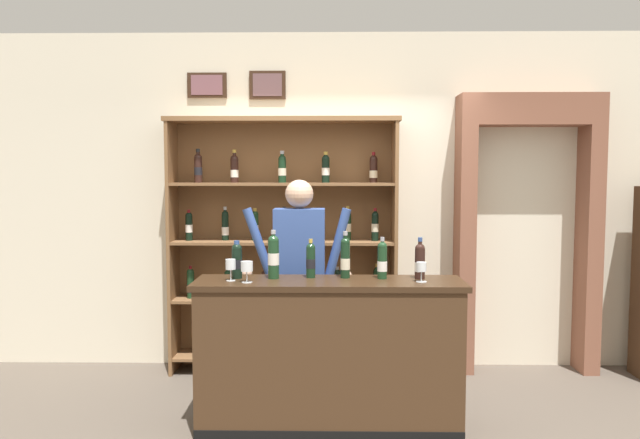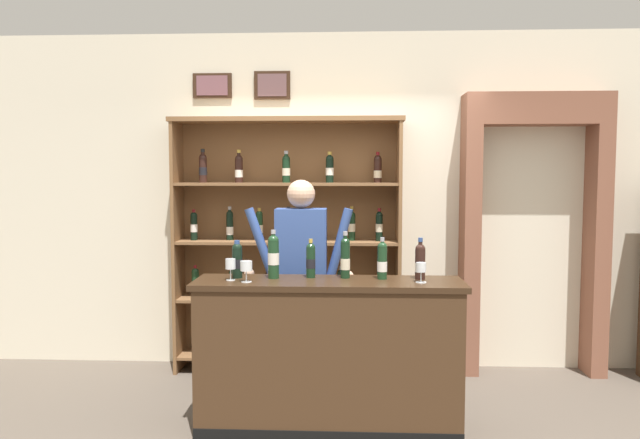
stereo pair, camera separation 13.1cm
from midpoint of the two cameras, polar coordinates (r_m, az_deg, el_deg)
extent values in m
cube|color=brown|center=(4.43, 2.53, -19.38)|extent=(14.00, 14.00, 0.02)
cube|color=beige|center=(5.57, 2.66, 1.77)|extent=(12.00, 0.16, 3.04)
cube|color=#382316|center=(5.65, -9.54, 12.45)|extent=(0.36, 0.02, 0.22)
cube|color=#7F525C|center=(5.64, -9.57, 12.47)|extent=(0.28, 0.01, 0.18)
cube|color=#382316|center=(5.56, -3.88, 12.63)|extent=(0.33, 0.02, 0.25)
cube|color=#6D4E52|center=(5.55, -3.89, 12.65)|extent=(0.26, 0.01, 0.20)
cube|color=brown|center=(5.51, -12.67, -2.43)|extent=(0.03, 0.35, 2.26)
cube|color=brown|center=(5.34, 8.17, -2.59)|extent=(0.03, 0.35, 2.26)
cube|color=brown|center=(5.50, -2.26, -2.34)|extent=(2.00, 0.02, 2.26)
cube|color=brown|center=(5.54, -2.39, -12.77)|extent=(1.94, 0.34, 0.03)
cylinder|color=#19381E|center=(5.64, -10.40, -11.32)|extent=(0.06, 0.06, 0.20)
sphere|color=#19381E|center=(5.61, -10.41, -10.26)|extent=(0.06, 0.06, 0.06)
cylinder|color=#19381E|center=(5.61, -10.42, -9.98)|extent=(0.03, 0.03, 0.07)
cylinder|color=maroon|center=(5.60, -10.42, -9.74)|extent=(0.03, 0.03, 0.03)
cylinder|color=silver|center=(5.65, -10.39, -11.54)|extent=(0.06, 0.06, 0.07)
cylinder|color=#19381E|center=(5.61, -7.33, -11.41)|extent=(0.06, 0.06, 0.19)
sphere|color=#19381E|center=(5.59, -7.34, -10.39)|extent=(0.06, 0.06, 0.06)
cylinder|color=#19381E|center=(5.58, -7.34, -10.12)|extent=(0.03, 0.03, 0.06)
cylinder|color=#B79338|center=(5.58, -7.34, -9.90)|extent=(0.03, 0.03, 0.03)
cylinder|color=black|center=(5.62, -7.33, -11.42)|extent=(0.06, 0.06, 0.06)
cylinder|color=black|center=(5.56, -3.72, -11.49)|extent=(0.06, 0.06, 0.21)
sphere|color=black|center=(5.53, -3.72, -10.41)|extent=(0.06, 0.06, 0.06)
cylinder|color=black|center=(5.52, -3.72, -10.17)|extent=(0.03, 0.03, 0.06)
cylinder|color=navy|center=(5.52, -3.73, -9.97)|extent=(0.03, 0.03, 0.03)
cylinder|color=silver|center=(5.56, -3.72, -11.71)|extent=(0.06, 0.06, 0.07)
cylinder|color=#19381E|center=(5.51, -1.05, -11.66)|extent=(0.06, 0.06, 0.20)
sphere|color=#19381E|center=(5.48, -1.05, -10.60)|extent=(0.06, 0.06, 0.06)
cylinder|color=#19381E|center=(5.47, -1.05, -10.28)|extent=(0.03, 0.03, 0.07)
cylinder|color=#99999E|center=(5.47, -1.05, -10.00)|extent=(0.03, 0.03, 0.03)
cylinder|color=tan|center=(5.51, -1.05, -11.74)|extent=(0.06, 0.06, 0.06)
cylinder|color=#19381E|center=(5.50, 2.85, -11.73)|extent=(0.06, 0.06, 0.19)
sphere|color=#19381E|center=(5.47, 2.86, -10.71)|extent=(0.06, 0.06, 0.06)
cylinder|color=#19381E|center=(5.46, 2.86, -10.37)|extent=(0.02, 0.02, 0.08)
cylinder|color=maroon|center=(5.46, 2.86, -10.08)|extent=(0.03, 0.03, 0.03)
cylinder|color=tan|center=(5.50, 2.85, -11.86)|extent=(0.06, 0.06, 0.06)
cylinder|color=black|center=(5.47, 6.26, -11.80)|extent=(0.06, 0.06, 0.20)
sphere|color=black|center=(5.44, 6.26, -10.74)|extent=(0.06, 0.06, 0.06)
cylinder|color=black|center=(5.43, 6.27, -10.36)|extent=(0.03, 0.03, 0.08)
cylinder|color=#B79338|center=(5.43, 6.27, -10.03)|extent=(0.03, 0.03, 0.03)
cylinder|color=silver|center=(5.47, 6.25, -11.93)|extent=(0.06, 0.06, 0.06)
cube|color=brown|center=(5.41, -2.41, -7.56)|extent=(1.94, 0.34, 0.02)
cylinder|color=#19381E|center=(5.51, -11.09, -6.10)|extent=(0.07, 0.07, 0.23)
sphere|color=#19381E|center=(5.49, -11.11, -4.88)|extent=(0.07, 0.07, 0.07)
cylinder|color=#19381E|center=(5.48, -11.11, -4.63)|extent=(0.02, 0.02, 0.06)
cylinder|color=maroon|center=(5.48, -11.12, -4.44)|extent=(0.03, 0.03, 0.03)
cylinder|color=black|center=(5.51, -11.09, -6.38)|extent=(0.07, 0.07, 0.07)
cylinder|color=black|center=(5.43, -7.64, -6.27)|extent=(0.07, 0.07, 0.22)
sphere|color=black|center=(5.41, -7.65, -5.08)|extent=(0.07, 0.07, 0.07)
cylinder|color=black|center=(5.40, -7.65, -4.72)|extent=(0.03, 0.03, 0.08)
cylinder|color=black|center=(5.40, -7.65, -4.41)|extent=(0.03, 0.03, 0.03)
cylinder|color=silver|center=(5.43, -7.64, -6.27)|extent=(0.07, 0.07, 0.07)
cylinder|color=black|center=(5.40, -4.13, -6.31)|extent=(0.07, 0.07, 0.21)
sphere|color=black|center=(5.38, -4.14, -5.14)|extent=(0.07, 0.07, 0.07)
cylinder|color=black|center=(5.38, -4.14, -4.85)|extent=(0.03, 0.03, 0.07)
cylinder|color=black|center=(5.38, -4.14, -4.61)|extent=(0.03, 0.03, 0.03)
cylinder|color=black|center=(5.41, -4.13, -6.57)|extent=(0.07, 0.07, 0.07)
cylinder|color=#19381E|center=(5.35, -0.69, -6.38)|extent=(0.07, 0.07, 0.22)
sphere|color=#19381E|center=(5.33, -0.69, -5.18)|extent=(0.07, 0.07, 0.07)
cylinder|color=#19381E|center=(5.33, -0.69, -4.88)|extent=(0.03, 0.03, 0.07)
cylinder|color=maroon|center=(5.32, -0.69, -4.62)|extent=(0.03, 0.03, 0.03)
cylinder|color=tan|center=(5.36, -0.69, -6.56)|extent=(0.07, 0.07, 0.07)
cylinder|color=black|center=(5.34, 2.72, -6.36)|extent=(0.07, 0.07, 0.23)
sphere|color=black|center=(5.32, 2.73, -5.11)|extent=(0.07, 0.07, 0.07)
cylinder|color=black|center=(5.31, 2.73, -4.87)|extent=(0.03, 0.03, 0.06)
cylinder|color=#99999E|center=(5.31, 2.73, -4.67)|extent=(0.03, 0.03, 0.03)
cylinder|color=black|center=(5.34, 2.72, -6.67)|extent=(0.07, 0.07, 0.07)
cylinder|color=black|center=(5.42, 6.53, -6.19)|extent=(0.07, 0.07, 0.23)
sphere|color=black|center=(5.40, 6.54, -4.93)|extent=(0.07, 0.07, 0.07)
cylinder|color=black|center=(5.40, 6.54, -4.63)|extent=(0.03, 0.03, 0.07)
cylinder|color=#B79338|center=(5.39, 6.54, -4.37)|extent=(0.03, 0.03, 0.03)
cylinder|color=silver|center=(5.42, 6.53, -6.10)|extent=(0.07, 0.07, 0.07)
cube|color=brown|center=(5.33, -2.43, -2.14)|extent=(1.94, 0.34, 0.02)
cylinder|color=black|center=(5.46, -11.23, -0.80)|extent=(0.06, 0.06, 0.22)
sphere|color=black|center=(5.45, -11.25, 0.38)|extent=(0.06, 0.06, 0.06)
cylinder|color=black|center=(5.45, -11.25, 0.62)|extent=(0.02, 0.02, 0.06)
cylinder|color=maroon|center=(5.45, -11.25, 0.81)|extent=(0.03, 0.03, 0.03)
cylinder|color=silver|center=(5.46, -11.23, -0.80)|extent=(0.06, 0.06, 0.07)
cylinder|color=black|center=(5.42, -7.89, -0.74)|extent=(0.06, 0.06, 0.23)
sphere|color=black|center=(5.41, -7.90, 0.52)|extent=(0.06, 0.06, 0.06)
cylinder|color=black|center=(5.41, -7.91, 0.82)|extent=(0.03, 0.03, 0.07)
cylinder|color=#99999E|center=(5.41, -7.91, 1.08)|extent=(0.03, 0.03, 0.03)
cylinder|color=silver|center=(5.42, -7.89, -1.06)|extent=(0.06, 0.06, 0.07)
cylinder|color=#19381E|center=(5.38, -5.09, -0.75)|extent=(0.06, 0.06, 0.23)
sphere|color=#19381E|center=(5.37, -5.10, 0.51)|extent=(0.06, 0.06, 0.06)
cylinder|color=#19381E|center=(5.37, -5.10, 0.75)|extent=(0.03, 0.03, 0.06)
cylinder|color=#B79338|center=(5.36, -5.10, 0.94)|extent=(0.03, 0.03, 0.03)
cylinder|color=beige|center=(5.38, -5.09, -0.91)|extent=(0.06, 0.06, 0.07)
cylinder|color=#19381E|center=(5.33, -2.29, -0.81)|extent=(0.06, 0.06, 0.22)
sphere|color=#19381E|center=(5.32, -2.30, 0.44)|extent=(0.06, 0.06, 0.06)
cylinder|color=#19381E|center=(5.32, -2.30, 0.78)|extent=(0.03, 0.03, 0.08)
cylinder|color=black|center=(5.32, -2.30, 1.08)|extent=(0.03, 0.03, 0.03)
cylinder|color=black|center=(5.33, -2.29, -0.80)|extent=(0.06, 0.06, 0.07)
cylinder|color=black|center=(5.33, 0.47, -0.79)|extent=(0.06, 0.06, 0.23)
sphere|color=black|center=(5.32, 0.47, 0.47)|extent=(0.06, 0.06, 0.06)
cylinder|color=black|center=(5.32, 0.47, 0.76)|extent=(0.02, 0.02, 0.06)
cylinder|color=#B79338|center=(5.32, 0.47, 0.99)|extent=(0.03, 0.03, 0.03)
cylinder|color=beige|center=(5.33, 0.47, -1.00)|extent=(0.06, 0.06, 0.07)
cylinder|color=black|center=(5.34, 3.74, -0.81)|extent=(0.06, 0.06, 0.22)
sphere|color=black|center=(5.33, 3.75, 0.44)|extent=(0.06, 0.06, 0.06)
cylinder|color=black|center=(5.32, 3.75, 0.80)|extent=(0.03, 0.03, 0.08)
cylinder|color=#B79338|center=(5.32, 3.75, 1.12)|extent=(0.03, 0.03, 0.03)
cylinder|color=beige|center=(5.34, 3.74, -0.77)|extent=(0.06, 0.06, 0.07)
cylinder|color=black|center=(5.31, 6.36, -0.85)|extent=(0.06, 0.06, 0.22)
sphere|color=black|center=(5.30, 6.37, 0.40)|extent=(0.06, 0.06, 0.06)
cylinder|color=black|center=(5.30, 6.37, 0.69)|extent=(0.03, 0.03, 0.06)
cylinder|color=maroon|center=(5.30, 6.37, 0.93)|extent=(0.03, 0.03, 0.03)
cylinder|color=beige|center=(5.31, 6.36, -0.79)|extent=(0.06, 0.06, 0.07)
cube|color=brown|center=(5.30, -2.44, 3.39)|extent=(1.94, 0.34, 0.02)
cylinder|color=black|center=(5.39, -10.38, 4.60)|extent=(0.07, 0.07, 0.21)
sphere|color=black|center=(5.39, -10.40, 5.80)|extent=(0.07, 0.07, 0.07)
cylinder|color=black|center=(5.39, -10.40, 6.16)|extent=(0.03, 0.03, 0.08)
cylinder|color=black|center=(5.39, -10.41, 6.48)|extent=(0.04, 0.04, 0.03)
cylinder|color=black|center=(5.39, -10.38, 4.54)|extent=(0.07, 0.07, 0.07)
cylinder|color=black|center=(5.36, -7.02, 4.59)|extent=(0.07, 0.07, 0.20)
sphere|color=black|center=(5.36, -7.03, 5.75)|extent=(0.07, 0.07, 0.07)
cylinder|color=black|center=(5.36, -7.04, 6.12)|extent=(0.03, 0.03, 0.08)
cylinder|color=#B79338|center=(5.36, -7.04, 6.45)|extent=(0.03, 0.03, 0.03)
cylinder|color=silver|center=(5.36, -7.02, 4.36)|extent=(0.07, 0.07, 0.07)
cylinder|color=black|center=(5.27, -2.52, 4.61)|extent=(0.07, 0.07, 0.20)
sphere|color=black|center=(5.27, -2.52, 5.77)|extent=(0.07, 0.07, 0.07)
cylinder|color=black|center=(5.27, -2.52, 6.10)|extent=(0.03, 0.03, 0.07)
cylinder|color=#99999E|center=(5.27, -2.53, 6.40)|extent=(0.04, 0.04, 0.03)
cylinder|color=beige|center=(5.27, -2.52, 4.55)|extent=(0.07, 0.07, 0.06)
cylinder|color=black|center=(5.28, 1.64, 4.62)|extent=(0.07, 0.07, 0.20)
sphere|color=black|center=(5.28, 1.65, 5.79)|extent=(0.07, 0.07, 0.07)
cylinder|color=black|center=(5.28, 1.65, 6.07)|extent=(0.03, 0.03, 0.07)
cylinder|color=#B79338|center=(5.28, 1.65, 6.32)|extent=(0.04, 0.04, 0.03)
cylinder|color=silver|center=(5.28, 1.64, 4.58)|extent=(0.07, 0.07, 0.06)
cylinder|color=black|center=(5.33, 6.22, 4.59)|extent=(0.07, 0.07, 0.20)
sphere|color=black|center=(5.33, 6.23, 5.74)|extent=(0.07, 0.07, 0.07)
cylinder|color=black|center=(5.33, 6.23, 6.02)|extent=(0.03, 0.03, 0.06)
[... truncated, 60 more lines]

